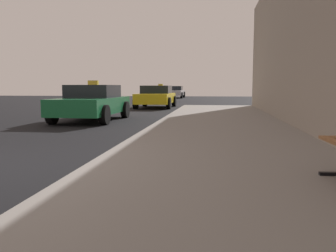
{
  "coord_description": "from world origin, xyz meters",
  "views": [
    {
      "loc": [
        3.76,
        -4.44,
        1.21
      ],
      "look_at": [
        2.97,
        1.46,
        0.55
      ],
      "focal_mm": 37.73,
      "sensor_mm": 36.0,
      "label": 1
    }
  ],
  "objects_px": {
    "car_green": "(92,103)",
    "car_yellow": "(156,96)",
    "car_black": "(160,94)",
    "car_silver": "(175,92)"
  },
  "relations": [
    {
      "from": "car_green",
      "to": "car_yellow",
      "type": "relative_size",
      "value": 1.01
    },
    {
      "from": "car_black",
      "to": "car_yellow",
      "type": "bearing_deg",
      "value": 97.07
    },
    {
      "from": "car_yellow",
      "to": "car_black",
      "type": "bearing_deg",
      "value": -82.93
    },
    {
      "from": "car_black",
      "to": "car_green",
      "type": "bearing_deg",
      "value": 90.04
    },
    {
      "from": "car_green",
      "to": "car_silver",
      "type": "bearing_deg",
      "value": -90.09
    },
    {
      "from": "car_green",
      "to": "car_silver",
      "type": "relative_size",
      "value": 0.89
    },
    {
      "from": "car_green",
      "to": "car_black",
      "type": "height_order",
      "value": "same"
    },
    {
      "from": "car_black",
      "to": "car_silver",
      "type": "height_order",
      "value": "car_black"
    },
    {
      "from": "car_yellow",
      "to": "car_silver",
      "type": "relative_size",
      "value": 0.88
    },
    {
      "from": "car_green",
      "to": "car_yellow",
      "type": "height_order",
      "value": "car_green"
    }
  ]
}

